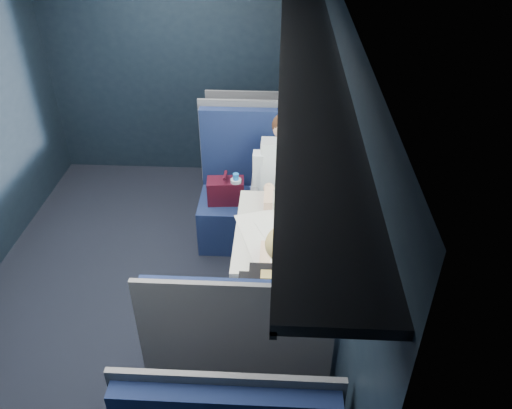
# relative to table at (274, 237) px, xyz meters

# --- Properties ---
(ground) EXTENTS (2.80, 4.20, 0.01)m
(ground) POSITION_rel_table_xyz_m (-1.03, 0.00, -0.67)
(ground) COLOR black
(room_shell) EXTENTS (3.00, 4.40, 2.40)m
(room_shell) POSITION_rel_table_xyz_m (-1.01, 0.00, 0.81)
(room_shell) COLOR black
(room_shell) RESTS_ON ground
(table) EXTENTS (0.62, 1.00, 0.74)m
(table) POSITION_rel_table_xyz_m (0.00, 0.00, 0.00)
(table) COLOR #54565E
(table) RESTS_ON ground
(seat_bay_near) EXTENTS (1.04, 0.62, 1.26)m
(seat_bay_near) POSITION_rel_table_xyz_m (-0.19, 0.87, -0.24)
(seat_bay_near) COLOR #0D163A
(seat_bay_near) RESTS_ON ground
(seat_bay_far) EXTENTS (1.04, 0.62, 1.26)m
(seat_bay_far) POSITION_rel_table_xyz_m (-0.18, -0.87, -0.25)
(seat_bay_far) COLOR #0D163A
(seat_bay_far) RESTS_ON ground
(seat_row_front) EXTENTS (1.04, 0.51, 1.16)m
(seat_row_front) POSITION_rel_table_xyz_m (-0.18, 1.80, -0.25)
(seat_row_front) COLOR #0D163A
(seat_row_front) RESTS_ON ground
(man) EXTENTS (0.53, 0.56, 1.32)m
(man) POSITION_rel_table_xyz_m (0.07, 0.70, 0.06)
(man) COLOR black
(man) RESTS_ON ground
(woman) EXTENTS (0.53, 0.56, 1.32)m
(woman) POSITION_rel_table_xyz_m (0.07, -0.71, 0.06)
(woman) COLOR black
(woman) RESTS_ON ground
(papers) EXTENTS (0.69, 0.82, 0.01)m
(papers) POSITION_rel_table_xyz_m (0.04, -0.11, 0.08)
(papers) COLOR white
(papers) RESTS_ON table
(laptop) EXTENTS (0.32, 0.38, 0.26)m
(laptop) POSITION_rel_table_xyz_m (0.22, -0.01, 0.15)
(laptop) COLOR silver
(laptop) RESTS_ON table
(bottle_small) EXTENTS (0.07, 0.07, 0.23)m
(bottle_small) POSITION_rel_table_xyz_m (0.29, 0.22, 0.18)
(bottle_small) COLOR silver
(bottle_small) RESTS_ON table
(cup) EXTENTS (0.08, 0.08, 0.10)m
(cup) POSITION_rel_table_xyz_m (0.30, 0.35, 0.13)
(cup) COLOR white
(cup) RESTS_ON table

